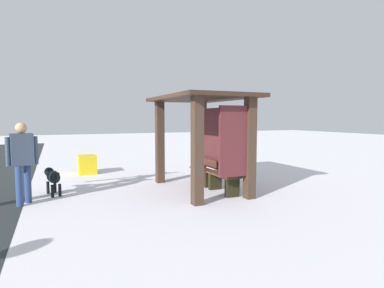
{
  "coord_description": "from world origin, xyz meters",
  "views": [
    {
      "loc": [
        7.3,
        -3.46,
        1.87
      ],
      "look_at": [
        0.0,
        -0.23,
        1.2
      ],
      "focal_mm": 29.3,
      "sensor_mm": 36.0,
      "label": 1
    }
  ],
  "objects_px": {
    "person_walking": "(22,157)",
    "grit_bin": "(87,164)",
    "bench_left_inside": "(204,173)",
    "dog": "(53,177)",
    "bus_shelter": "(207,124)",
    "bench_center_inside": "(224,179)"
  },
  "relations": [
    {
      "from": "bench_left_inside",
      "to": "person_walking",
      "type": "bearing_deg",
      "value": -85.82
    },
    {
      "from": "bench_left_inside",
      "to": "bus_shelter",
      "type": "bearing_deg",
      "value": -19.51
    },
    {
      "from": "bus_shelter",
      "to": "grit_bin",
      "type": "xyz_separation_m",
      "value": [
        -3.75,
        -2.62,
        -1.39
      ]
    },
    {
      "from": "bus_shelter",
      "to": "bench_center_inside",
      "type": "relative_size",
      "value": 3.01
    },
    {
      "from": "bench_left_inside",
      "to": "dog",
      "type": "relative_size",
      "value": 1.01
    },
    {
      "from": "bench_center_inside",
      "to": "grit_bin",
      "type": "xyz_separation_m",
      "value": [
        -4.24,
        -2.85,
        -0.05
      ]
    },
    {
      "from": "bench_left_inside",
      "to": "dog",
      "type": "height_order",
      "value": "bench_left_inside"
    },
    {
      "from": "bench_center_inside",
      "to": "bench_left_inside",
      "type": "bearing_deg",
      "value": 179.82
    },
    {
      "from": "person_walking",
      "to": "grit_bin",
      "type": "distance_m",
      "value": 3.85
    },
    {
      "from": "bench_center_inside",
      "to": "grit_bin",
      "type": "height_order",
      "value": "bench_center_inside"
    },
    {
      "from": "bus_shelter",
      "to": "bench_left_inside",
      "type": "bearing_deg",
      "value": 160.49
    },
    {
      "from": "bench_center_inside",
      "to": "dog",
      "type": "distance_m",
      "value": 4.2
    },
    {
      "from": "bus_shelter",
      "to": "bench_left_inside",
      "type": "relative_size",
      "value": 3.01
    },
    {
      "from": "dog",
      "to": "bench_left_inside",
      "type": "bearing_deg",
      "value": 84.44
    },
    {
      "from": "person_walking",
      "to": "grit_bin",
      "type": "height_order",
      "value": "person_walking"
    },
    {
      "from": "person_walking",
      "to": "grit_bin",
      "type": "bearing_deg",
      "value": 154.52
    },
    {
      "from": "bench_center_inside",
      "to": "dog",
      "type": "xyz_separation_m",
      "value": [
        -1.54,
        -3.9,
        0.08
      ]
    },
    {
      "from": "bench_left_inside",
      "to": "grit_bin",
      "type": "xyz_separation_m",
      "value": [
        -3.08,
        -2.86,
        -0.01
      ]
    },
    {
      "from": "grit_bin",
      "to": "person_walking",
      "type": "bearing_deg",
      "value": -25.48
    },
    {
      "from": "bus_shelter",
      "to": "person_walking",
      "type": "height_order",
      "value": "bus_shelter"
    },
    {
      "from": "bench_center_inside",
      "to": "dog",
      "type": "height_order",
      "value": "bench_center_inside"
    },
    {
      "from": "person_walking",
      "to": "bus_shelter",
      "type": "bearing_deg",
      "value": 85.49
    }
  ]
}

